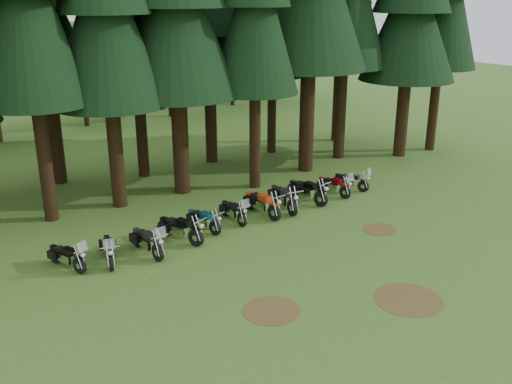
% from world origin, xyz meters
% --- Properties ---
extents(ground, '(120.00, 120.00, 0.00)m').
position_xyz_m(ground, '(0.00, 0.00, 0.00)').
color(ground, '#375C22').
rests_on(ground, ground).
extents(pine_back_4, '(4.94, 4.94, 13.78)m').
position_xyz_m(pine_back_4, '(4.04, 13.25, 8.25)').
color(pine_back_4, black).
rests_on(pine_back_4, ground).
extents(decid_4, '(5.93, 5.76, 7.41)m').
position_xyz_m(decid_4, '(1.58, 26.32, 4.37)').
color(decid_4, black).
rests_on(decid_4, ground).
extents(decid_5, '(8.45, 8.21, 10.56)m').
position_xyz_m(decid_5, '(8.29, 25.71, 6.23)').
color(decid_5, black).
rests_on(decid_5, ground).
extents(decid_6, '(7.06, 6.86, 8.82)m').
position_xyz_m(decid_6, '(14.85, 27.01, 5.20)').
color(decid_6, black).
rests_on(decid_6, ground).
extents(decid_7, '(8.44, 8.20, 10.55)m').
position_xyz_m(decid_7, '(19.46, 26.83, 6.22)').
color(decid_7, black).
rests_on(decid_7, ground).
extents(dirt_patch_0, '(1.80, 1.80, 0.01)m').
position_xyz_m(dirt_patch_0, '(-3.00, -2.00, 0.01)').
color(dirt_patch_0, '#4C3D1E').
rests_on(dirt_patch_0, ground).
extents(dirt_patch_1, '(1.40, 1.40, 0.01)m').
position_xyz_m(dirt_patch_1, '(4.50, 0.50, 0.01)').
color(dirt_patch_1, '#4C3D1E').
rests_on(dirt_patch_1, ground).
extents(dirt_patch_2, '(2.20, 2.20, 0.01)m').
position_xyz_m(dirt_patch_2, '(1.00, -4.00, 0.01)').
color(dirt_patch_2, '#4C3D1E').
rests_on(dirt_patch_2, ground).
extents(motorcycle_0, '(0.89, 1.99, 1.28)m').
position_xyz_m(motorcycle_0, '(-7.21, 4.51, 0.43)').
color(motorcycle_0, black).
rests_on(motorcycle_0, ground).
extents(motorcycle_1, '(0.86, 2.09, 1.33)m').
position_xyz_m(motorcycle_1, '(-5.80, 4.12, 0.44)').
color(motorcycle_1, black).
rests_on(motorcycle_1, ground).
extents(motorcycle_2, '(0.48, 2.27, 1.42)m').
position_xyz_m(motorcycle_2, '(-4.37, 3.94, 0.48)').
color(motorcycle_2, black).
rests_on(motorcycle_2, ground).
extents(motorcycle_3, '(0.94, 2.26, 0.96)m').
position_xyz_m(motorcycle_3, '(-2.82, 4.28, 0.49)').
color(motorcycle_3, black).
rests_on(motorcycle_3, ground).
extents(motorcycle_4, '(0.50, 2.02, 0.83)m').
position_xyz_m(motorcycle_4, '(-1.51, 4.69, 0.42)').
color(motorcycle_4, black).
rests_on(motorcycle_4, ground).
extents(motorcycle_5, '(0.38, 2.03, 1.28)m').
position_xyz_m(motorcycle_5, '(0.04, 4.80, 0.43)').
color(motorcycle_5, black).
rests_on(motorcycle_5, ground).
extents(motorcycle_6, '(0.39, 2.44, 0.99)m').
position_xyz_m(motorcycle_6, '(1.44, 4.68, 0.51)').
color(motorcycle_6, black).
rests_on(motorcycle_6, ground).
extents(motorcycle_7, '(0.62, 2.45, 1.00)m').
position_xyz_m(motorcycle_7, '(2.66, 4.69, 0.51)').
color(motorcycle_7, black).
rests_on(motorcycle_7, ground).
extents(motorcycle_8, '(0.51, 2.42, 0.99)m').
position_xyz_m(motorcycle_8, '(4.15, 4.83, 0.50)').
color(motorcycle_8, black).
rests_on(motorcycle_8, ground).
extents(motorcycle_9, '(0.53, 2.12, 1.33)m').
position_xyz_m(motorcycle_9, '(5.84, 4.82, 0.45)').
color(motorcycle_9, black).
rests_on(motorcycle_9, ground).
extents(motorcycle_10, '(0.93, 1.94, 1.25)m').
position_xyz_m(motorcycle_10, '(7.10, 4.93, 0.42)').
color(motorcycle_10, black).
rests_on(motorcycle_10, ground).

